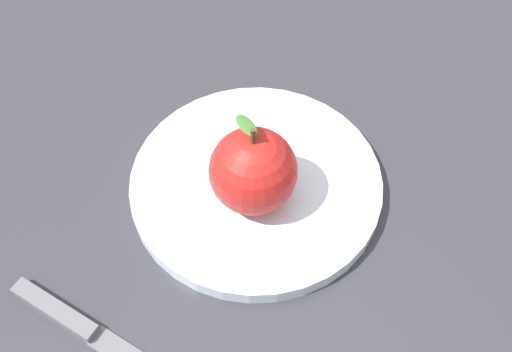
% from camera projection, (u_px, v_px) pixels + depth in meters
% --- Properties ---
extents(ground_plane, '(2.40, 2.40, 0.00)m').
position_uv_depth(ground_plane, '(236.00, 221.00, 0.56)').
color(ground_plane, '#2D2D33').
extents(dinner_plate, '(0.23, 0.23, 0.01)m').
position_uv_depth(dinner_plate, '(256.00, 183.00, 0.57)').
color(dinner_plate, silver).
rests_on(dinner_plate, ground_plane).
extents(apple, '(0.08, 0.08, 0.09)m').
position_uv_depth(apple, '(253.00, 171.00, 0.52)').
color(apple, '#B21E19').
rests_on(apple, dinner_plate).
extents(knife, '(0.18, 0.11, 0.01)m').
position_uv_depth(knife, '(93.00, 333.00, 0.49)').
color(knife, '#59595E').
rests_on(knife, ground_plane).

